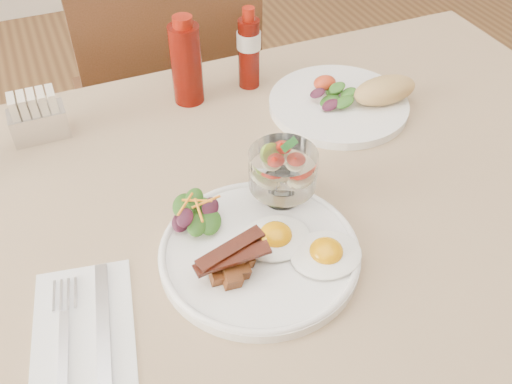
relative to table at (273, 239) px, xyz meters
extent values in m
cylinder|color=brown|center=(0.59, 0.36, -0.31)|extent=(0.06, 0.06, 0.71)
cube|color=brown|center=(0.00, 0.00, 0.07)|extent=(1.30, 0.85, 0.04)
cube|color=tan|center=(0.00, 0.00, 0.09)|extent=(1.33, 0.88, 0.00)
cylinder|color=brown|center=(-0.18, 0.57, -0.44)|extent=(0.04, 0.04, 0.45)
cylinder|color=brown|center=(0.18, 0.57, -0.44)|extent=(0.04, 0.04, 0.45)
cylinder|color=brown|center=(-0.18, 0.93, -0.44)|extent=(0.04, 0.04, 0.45)
cylinder|color=brown|center=(0.18, 0.93, -0.44)|extent=(0.04, 0.04, 0.45)
cube|color=brown|center=(0.00, 0.75, -0.20)|extent=(0.42, 0.42, 0.03)
cube|color=brown|center=(0.00, 0.55, 0.04)|extent=(0.42, 0.03, 0.46)
cylinder|color=white|center=(-0.07, -0.10, 0.10)|extent=(0.28, 0.28, 0.02)
ellipsoid|color=white|center=(0.01, -0.14, 0.11)|extent=(0.12, 0.11, 0.01)
ellipsoid|color=orange|center=(0.01, -0.14, 0.12)|extent=(0.05, 0.05, 0.03)
ellipsoid|color=white|center=(-0.04, -0.09, 0.11)|extent=(0.12, 0.11, 0.01)
ellipsoid|color=orange|center=(-0.04, -0.09, 0.12)|extent=(0.05, 0.05, 0.03)
cube|color=brown|center=(-0.12, -0.11, 0.11)|extent=(0.03, 0.03, 0.02)
cube|color=brown|center=(-0.11, -0.13, 0.12)|extent=(0.03, 0.03, 0.02)
cube|color=brown|center=(-0.14, -0.13, 0.11)|extent=(0.02, 0.02, 0.02)
cube|color=brown|center=(-0.09, -0.11, 0.11)|extent=(0.03, 0.03, 0.02)
cube|color=brown|center=(-0.12, -0.14, 0.12)|extent=(0.03, 0.03, 0.02)
cube|color=brown|center=(-0.13, -0.10, 0.11)|extent=(0.02, 0.02, 0.02)
cube|color=brown|center=(-0.11, -0.12, 0.13)|extent=(0.03, 0.03, 0.02)
cube|color=#511A0D|center=(-0.12, -0.12, 0.13)|extent=(0.10, 0.03, 0.01)
cube|color=#511A0D|center=(-0.11, -0.12, 0.14)|extent=(0.10, 0.03, 0.01)
cube|color=#511A0D|center=(-0.11, -0.11, 0.14)|extent=(0.10, 0.04, 0.01)
ellipsoid|color=#244C14|center=(-0.13, -0.02, 0.11)|extent=(0.06, 0.05, 0.01)
ellipsoid|color=#244C14|center=(-0.12, 0.00, 0.11)|extent=(0.05, 0.04, 0.01)
ellipsoid|color=#3D1325|center=(-0.15, -0.01, 0.12)|extent=(0.04, 0.04, 0.01)
ellipsoid|color=#244C14|center=(-0.11, -0.03, 0.12)|extent=(0.05, 0.05, 0.01)
ellipsoid|color=#244C14|center=(-0.13, -0.04, 0.12)|extent=(0.05, 0.04, 0.01)
ellipsoid|color=#3D1325|center=(-0.11, -0.01, 0.13)|extent=(0.04, 0.04, 0.01)
ellipsoid|color=#244C14|center=(-0.14, 0.00, 0.13)|extent=(0.05, 0.04, 0.01)
ellipsoid|color=#244C14|center=(-0.13, 0.00, 0.14)|extent=(0.04, 0.04, 0.01)
ellipsoid|color=#3D1325|center=(-0.15, -0.03, 0.14)|extent=(0.04, 0.03, 0.01)
cylinder|color=orange|center=(-0.13, -0.01, 0.15)|extent=(0.04, 0.03, 0.01)
cylinder|color=orange|center=(-0.14, -0.01, 0.15)|extent=(0.03, 0.03, 0.01)
cylinder|color=orange|center=(-0.11, -0.02, 0.15)|extent=(0.04, 0.01, 0.01)
cylinder|color=orange|center=(-0.13, -0.03, 0.15)|extent=(0.01, 0.04, 0.01)
cylinder|color=white|center=(0.01, -0.01, 0.11)|extent=(0.05, 0.05, 0.01)
cylinder|color=white|center=(0.01, -0.01, 0.13)|extent=(0.02, 0.02, 0.02)
cylinder|color=white|center=(0.01, -0.01, 0.16)|extent=(0.10, 0.10, 0.06)
cylinder|color=#FFEDB4|center=(-0.01, 0.00, 0.15)|extent=(0.03, 0.03, 0.01)
cylinder|color=#FFEDB4|center=(0.02, -0.02, 0.15)|extent=(0.03, 0.03, 0.01)
cylinder|color=#FFEDB4|center=(0.01, 0.00, 0.16)|extent=(0.03, 0.03, 0.01)
cylinder|color=#9FC63C|center=(-0.01, 0.00, 0.18)|extent=(0.04, 0.04, 0.01)
cone|color=red|center=(0.02, -0.03, 0.18)|extent=(0.03, 0.03, 0.03)
cone|color=red|center=(-0.01, -0.02, 0.19)|extent=(0.03, 0.03, 0.03)
cone|color=red|center=(0.01, 0.00, 0.19)|extent=(0.03, 0.03, 0.03)
ellipsoid|color=#2A742C|center=(0.01, -0.01, 0.20)|extent=(0.02, 0.01, 0.00)
ellipsoid|color=#2A742C|center=(0.02, -0.01, 0.21)|extent=(0.02, 0.01, 0.00)
cylinder|color=white|center=(0.21, 0.18, 0.10)|extent=(0.26, 0.26, 0.02)
ellipsoid|color=#244C14|center=(0.19, 0.18, 0.11)|extent=(0.04, 0.03, 0.01)
ellipsoid|color=#244C14|center=(0.22, 0.21, 0.11)|extent=(0.04, 0.03, 0.01)
ellipsoid|color=#3D1325|center=(0.18, 0.16, 0.11)|extent=(0.04, 0.03, 0.01)
ellipsoid|color=#244C14|center=(0.21, 0.16, 0.12)|extent=(0.04, 0.03, 0.01)
ellipsoid|color=#244C14|center=(0.23, 0.18, 0.12)|extent=(0.03, 0.02, 0.01)
ellipsoid|color=#3D1325|center=(0.18, 0.20, 0.12)|extent=(0.03, 0.02, 0.01)
ellipsoid|color=#244C14|center=(0.21, 0.19, 0.13)|extent=(0.04, 0.03, 0.01)
ellipsoid|color=#B63316|center=(0.20, 0.22, 0.12)|extent=(0.04, 0.04, 0.03)
ellipsoid|color=tan|center=(0.29, 0.15, 0.13)|extent=(0.13, 0.07, 0.05)
cylinder|color=#530A04|center=(-0.03, 0.32, 0.16)|extent=(0.07, 0.07, 0.15)
cylinder|color=maroon|center=(-0.03, 0.32, 0.25)|extent=(0.04, 0.04, 0.02)
cylinder|color=#530A04|center=(0.09, 0.32, 0.16)|extent=(0.05, 0.05, 0.14)
cylinder|color=silver|center=(0.09, 0.32, 0.19)|extent=(0.05, 0.05, 0.03)
cylinder|color=maroon|center=(0.09, 0.32, 0.24)|extent=(0.03, 0.03, 0.02)
cube|color=silver|center=(-0.31, 0.31, 0.11)|extent=(0.09, 0.05, 0.05)
cube|color=beige|center=(-0.34, 0.31, 0.15)|extent=(0.01, 0.04, 0.06)
cube|color=beige|center=(-0.32, 0.31, 0.15)|extent=(0.01, 0.04, 0.06)
cube|color=beige|center=(-0.31, 0.31, 0.15)|extent=(0.01, 0.04, 0.06)
cube|color=beige|center=(-0.29, 0.31, 0.15)|extent=(0.01, 0.04, 0.06)
cube|color=beige|center=(-0.28, 0.31, 0.15)|extent=(0.01, 0.04, 0.06)
cube|color=white|center=(-0.32, -0.13, 0.09)|extent=(0.16, 0.24, 0.00)
cube|color=silver|center=(-0.29, -0.14, 0.09)|extent=(0.05, 0.21, 0.00)
cube|color=silver|center=(-0.35, -0.16, 0.09)|extent=(0.04, 0.15, 0.00)
cube|color=silver|center=(-0.34, -0.06, 0.09)|extent=(0.01, 0.05, 0.00)
cube|color=silver|center=(-0.33, -0.06, 0.09)|extent=(0.01, 0.05, 0.00)
cube|color=silver|center=(-0.32, -0.06, 0.09)|extent=(0.01, 0.05, 0.00)
cube|color=silver|center=(-0.31, -0.06, 0.09)|extent=(0.01, 0.05, 0.00)
camera|label=1|loc=(-0.27, -0.58, 0.70)|focal=40.00mm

